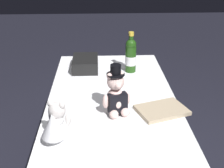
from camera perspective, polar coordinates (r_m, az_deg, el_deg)
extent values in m
cube|color=white|center=(2.17, 0.00, -11.21)|extent=(1.62, 0.82, 0.73)
ellipsoid|color=beige|center=(1.79, 0.65, -3.05)|extent=(0.13, 0.11, 0.16)
cube|color=black|center=(1.76, 1.05, -3.55)|extent=(0.08, 0.12, 0.12)
sphere|color=beige|center=(1.73, 0.67, 0.43)|extent=(0.10, 0.10, 0.10)
sphere|color=beige|center=(1.70, 1.17, -0.30)|extent=(0.04, 0.04, 0.04)
sphere|color=beige|center=(1.71, -0.40, 1.47)|extent=(0.04, 0.04, 0.04)
sphere|color=beige|center=(1.73, 1.74, 1.78)|extent=(0.04, 0.04, 0.04)
ellipsoid|color=beige|center=(1.75, -1.19, -3.30)|extent=(0.04, 0.04, 0.09)
ellipsoid|color=beige|center=(1.79, 2.81, -2.60)|extent=(0.04, 0.04, 0.09)
sphere|color=beige|center=(1.75, 0.36, -5.68)|extent=(0.05, 0.05, 0.05)
sphere|color=beige|center=(1.77, 2.46, -5.28)|extent=(0.05, 0.05, 0.05)
cylinder|color=black|center=(1.72, 0.68, 1.81)|extent=(0.10, 0.10, 0.01)
cylinder|color=black|center=(1.70, 0.68, 2.74)|extent=(0.06, 0.06, 0.05)
cone|color=white|center=(1.58, -9.93, -8.10)|extent=(0.17, 0.17, 0.13)
ellipsoid|color=white|center=(1.55, -10.08, -6.41)|extent=(0.08, 0.07, 0.06)
sphere|color=silver|center=(1.53, -10.21, -4.90)|extent=(0.09, 0.09, 0.09)
sphere|color=silver|center=(1.56, -9.57, -4.43)|extent=(0.04, 0.04, 0.04)
sphere|color=silver|center=(1.50, -9.28, -3.95)|extent=(0.03, 0.03, 0.03)
sphere|color=silver|center=(1.52, -11.32, -3.58)|extent=(0.03, 0.03, 0.03)
ellipsoid|color=silver|center=(1.55, -8.17, -6.50)|extent=(0.03, 0.03, 0.07)
ellipsoid|color=silver|center=(1.59, -11.21, -5.90)|extent=(0.03, 0.03, 0.07)
cone|color=white|center=(1.52, -10.89, -7.46)|extent=(0.17, 0.17, 0.13)
cylinder|color=#1E4513|center=(2.36, 3.48, 4.66)|extent=(0.08, 0.08, 0.20)
sphere|color=#1E4513|center=(2.32, 3.55, 7.34)|extent=(0.08, 0.08, 0.08)
cylinder|color=#1E4513|center=(2.30, 3.58, 8.54)|extent=(0.03, 0.03, 0.08)
cylinder|color=gold|center=(2.29, 3.60, 9.27)|extent=(0.04, 0.04, 0.03)
cylinder|color=silver|center=(2.36, 3.47, 4.43)|extent=(0.08, 0.08, 0.07)
cylinder|color=navy|center=(2.04, 1.49, -1.59)|extent=(0.13, 0.05, 0.01)
cone|color=silver|center=(1.98, 2.18, -2.42)|extent=(0.02, 0.01, 0.01)
cube|color=black|center=(2.42, -4.97, 3.81)|extent=(0.27, 0.20, 0.09)
cube|color=#B7B7BF|center=(2.43, -7.24, 3.76)|extent=(0.03, 0.01, 0.02)
cube|color=tan|center=(1.84, 9.22, -4.80)|extent=(0.28, 0.33, 0.02)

